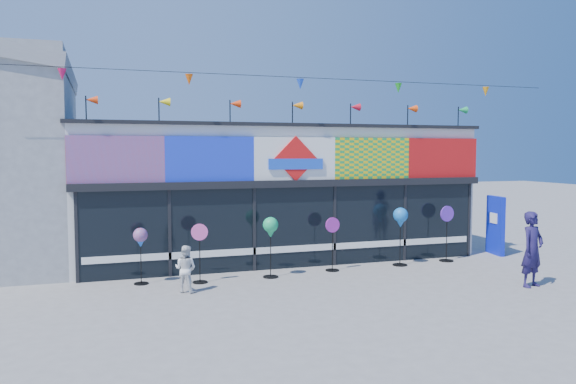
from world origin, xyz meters
name	(u,v)px	position (x,y,z in m)	size (l,w,h in m)	color
ground	(344,297)	(0.00, 0.00, 0.00)	(80.00, 80.00, 0.00)	slate
kite_shop	(270,190)	(0.00, 5.94, 2.05)	(16.00, 5.70, 5.31)	silver
blue_sign	(495,225)	(6.79, 3.36, 0.94)	(0.29, 0.95, 1.87)	#0C1EC1
spinner_0	(140,239)	(-4.29, 2.76, 1.13)	(0.36, 0.36, 1.41)	black
spinner_1	(200,252)	(-2.87, 2.43, 0.79)	(0.42, 0.38, 1.50)	black
spinner_2	(271,229)	(-1.01, 2.46, 1.27)	(0.40, 0.40, 1.59)	black
spinner_3	(332,243)	(0.85, 2.70, 0.79)	(0.42, 0.38, 1.49)	black
spinner_4	(400,219)	(2.99, 2.76, 1.35)	(0.43, 0.43, 1.69)	black
spinner_5	(447,232)	(4.64, 2.88, 0.88)	(0.47, 0.43, 1.67)	black
adult_man	(532,249)	(4.75, -0.53, 0.92)	(0.67, 0.44, 1.85)	#1D1645
child	(185,269)	(-3.35, 1.60, 0.55)	(0.54, 0.31, 1.11)	white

